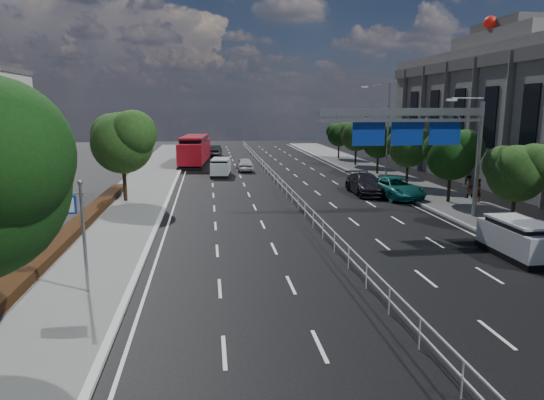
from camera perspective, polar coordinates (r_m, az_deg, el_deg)
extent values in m
plane|color=black|center=(20.08, 10.24, -9.43)|extent=(160.00, 160.00, 0.00)
cube|color=slate|center=(19.97, -23.63, -10.12)|extent=(5.00, 140.00, 0.14)
cube|color=silver|center=(19.42, -16.42, -10.22)|extent=(0.25, 140.00, 0.15)
cube|color=silver|center=(41.25, 0.82, 2.73)|extent=(0.05, 85.00, 0.05)
cube|color=silver|center=(41.32, 0.82, 2.11)|extent=(0.05, 85.00, 0.05)
cube|color=black|center=(24.94, -24.54, -5.33)|extent=(1.00, 36.00, 0.44)
cylinder|color=gray|center=(19.10, -21.21, -4.48)|extent=(0.12, 0.12, 4.20)
sphere|color=gray|center=(18.66, -21.67, 1.90)|extent=(0.18, 0.18, 0.18)
cylinder|color=gray|center=(18.87, -23.20, 0.65)|extent=(1.30, 0.07, 0.07)
cube|color=#0D3099|center=(19.02, -23.98, -0.56)|extent=(1.35, 0.06, 0.68)
cube|color=white|center=(19.06, -23.95, -0.54)|extent=(1.20, 0.01, 0.54)
cube|color=white|center=(18.99, -24.01, -0.58)|extent=(1.20, 0.01, 0.54)
cylinder|color=gray|center=(32.58, 23.07, 4.24)|extent=(0.28, 0.28, 7.20)
cube|color=gray|center=(30.17, 15.16, 9.98)|extent=(10.20, 0.25, 0.45)
cube|color=gray|center=(30.18, 15.11, 9.03)|extent=(10.20, 0.18, 0.18)
cylinder|color=gray|center=(31.91, 22.01, 11.04)|extent=(2.00, 0.10, 0.10)
cube|color=silver|center=(31.43, 20.38, 10.98)|extent=(0.60, 0.25, 0.15)
cube|color=#0D3099|center=(31.54, 19.66, 7.39)|extent=(2.00, 0.08, 1.40)
cube|color=white|center=(31.59, 19.62, 7.39)|extent=(1.80, 0.02, 1.20)
cube|color=#0D3099|center=(30.53, 15.61, 7.52)|extent=(2.00, 0.08, 1.40)
cube|color=white|center=(30.58, 15.57, 7.53)|extent=(1.80, 0.02, 1.20)
cube|color=#0D3099|center=(29.68, 11.30, 7.62)|extent=(2.00, 0.08, 1.40)
cube|color=white|center=(29.73, 11.27, 7.63)|extent=(1.80, 0.02, 1.20)
cylinder|color=gray|center=(47.02, 13.45, 7.74)|extent=(0.16, 0.16, 9.00)
cylinder|color=gray|center=(46.58, 12.28, 13.06)|extent=(0.10, 2.40, 0.10)
cube|color=silver|center=(46.19, 10.83, 12.95)|extent=(0.60, 0.25, 0.15)
cube|color=#4C4947|center=(46.09, 22.99, 14.73)|extent=(0.40, 36.00, 1.00)
sphere|color=#B2140C|center=(46.90, 24.30, 18.50)|extent=(1.10, 1.10, 1.10)
cylinder|color=black|center=(36.77, -16.97, 2.41)|extent=(0.28, 0.28, 3.50)
sphere|color=#163812|center=(36.49, -17.20, 6.43)|extent=(4.40, 4.40, 4.40)
sphere|color=#163812|center=(35.66, -16.03, 7.53)|extent=(3.30, 3.30, 3.30)
sphere|color=#163812|center=(37.24, -18.26, 7.32)|extent=(3.08, 3.08, 3.08)
cylinder|color=black|center=(30.72, 26.52, -0.75)|extent=(0.21, 0.21, 2.60)
sphere|color=#163812|center=(30.43, 26.83, 2.80)|extent=(3.20, 3.20, 3.20)
sphere|color=#163812|center=(30.35, 28.42, 3.63)|extent=(2.40, 2.40, 2.40)
sphere|color=#163812|center=(30.47, 25.52, 3.71)|extent=(2.24, 2.24, 2.24)
cylinder|color=black|center=(37.05, 20.12, 1.73)|extent=(0.22, 0.22, 2.80)
sphere|color=black|center=(36.79, 20.33, 4.92)|extent=(3.50, 3.50, 3.50)
sphere|color=black|center=(36.62, 21.75, 5.67)|extent=(2.62, 2.62, 2.62)
sphere|color=black|center=(36.94, 19.16, 5.71)|extent=(2.45, 2.45, 2.45)
cylinder|color=black|center=(43.76, 15.61, 3.27)|extent=(0.22, 0.22, 2.70)
sphere|color=#163812|center=(43.55, 15.75, 5.87)|extent=(3.30, 3.30, 3.30)
sphere|color=#163812|center=(43.32, 16.85, 6.50)|extent=(2.48, 2.48, 2.47)
sphere|color=#163812|center=(43.75, 14.83, 6.51)|extent=(2.31, 2.31, 2.31)
cylinder|color=black|center=(50.69, 12.32, 4.41)|extent=(0.21, 0.21, 2.65)
sphere|color=black|center=(50.51, 12.41, 6.61)|extent=(3.20, 3.20, 3.20)
sphere|color=black|center=(50.25, 13.31, 7.16)|extent=(2.40, 2.40, 2.40)
sphere|color=black|center=(50.75, 11.64, 7.14)|extent=(2.24, 2.24, 2.24)
cylinder|color=black|center=(57.76, 9.82, 5.38)|extent=(0.23, 0.23, 2.85)
sphere|color=#163812|center=(57.59, 9.89, 7.47)|extent=(3.60, 3.60, 3.60)
sphere|color=#163812|center=(57.27, 10.76, 7.99)|extent=(2.70, 2.70, 2.70)
sphere|color=#163812|center=(57.90, 9.14, 7.96)|extent=(2.52, 2.52, 2.52)
cylinder|color=black|center=(64.94, 7.85, 5.94)|extent=(0.21, 0.21, 2.60)
sphere|color=black|center=(64.80, 7.90, 7.63)|extent=(3.10, 3.10, 3.10)
sphere|color=black|center=(64.49, 8.56, 8.06)|extent=(2.32, 2.33, 2.32)
sphere|color=black|center=(65.08, 7.33, 8.03)|extent=(2.17, 2.17, 2.17)
cube|color=black|center=(48.97, -6.02, 2.98)|extent=(2.23, 4.27, 0.29)
cube|color=beige|center=(48.88, -6.04, 3.80)|extent=(2.19, 4.18, 1.21)
cube|color=black|center=(48.81, -6.05, 4.51)|extent=(1.92, 3.05, 0.53)
cube|color=beige|center=(48.78, -6.06, 4.82)|extent=(2.01, 3.30, 0.11)
cylinder|color=black|center=(47.72, -7.04, 2.94)|extent=(0.32, 0.63, 0.60)
cylinder|color=black|center=(47.58, -5.29, 2.95)|extent=(0.32, 0.63, 0.60)
cylinder|color=black|center=(50.33, -6.72, 3.36)|extent=(0.32, 0.63, 0.60)
cylinder|color=black|center=(50.20, -5.06, 3.37)|extent=(0.32, 0.63, 0.60)
cube|color=black|center=(58.85, -9.02, 4.28)|extent=(3.77, 11.72, 0.34)
cube|color=maroon|center=(58.70, -9.06, 5.72)|extent=(3.70, 11.49, 2.34)
cube|color=black|center=(58.61, -9.10, 6.85)|extent=(3.20, 8.32, 1.03)
cube|color=maroon|center=(58.57, -9.11, 7.36)|extent=(3.37, 9.00, 0.21)
cylinder|color=black|center=(55.31, -10.63, 3.99)|extent=(0.36, 0.73, 0.71)
cylinder|color=black|center=(55.03, -8.30, 4.03)|extent=(0.36, 0.73, 0.71)
cylinder|color=black|center=(62.65, -9.66, 4.83)|extent=(0.36, 0.73, 0.71)
cylinder|color=black|center=(62.40, -7.60, 4.87)|extent=(0.36, 0.73, 0.71)
imported|color=silver|center=(52.80, -3.24, 4.24)|extent=(1.76, 4.24, 1.44)
imported|color=black|center=(68.36, -6.79, 5.78)|extent=(2.25, 4.93, 1.57)
cube|color=black|center=(25.53, 26.82, -5.67)|extent=(1.79, 4.22, 0.29)
cube|color=#BABDC2|center=(25.35, 26.96, -4.15)|extent=(1.76, 4.14, 1.19)
cube|color=black|center=(25.22, 27.08, -2.84)|extent=(1.62, 2.98, 0.53)
cube|color=#BABDC2|center=(25.16, 27.13, -2.26)|extent=(1.69, 3.23, 0.11)
cylinder|color=black|center=(24.01, 27.22, -6.34)|extent=(0.25, 0.59, 0.59)
cylinder|color=black|center=(26.19, 23.85, -4.67)|extent=(0.25, 0.59, 0.59)
cylinder|color=black|center=(26.98, 26.53, -4.45)|extent=(0.25, 0.59, 0.59)
imported|color=#1C8178|center=(38.33, 14.38, 1.42)|extent=(3.27, 5.91, 1.57)
imported|color=black|center=(39.40, 10.97, 1.85)|extent=(2.31, 5.57, 1.61)
imported|color=gray|center=(37.63, 23.03, 1.04)|extent=(0.71, 0.55, 1.72)
imported|color=gray|center=(39.30, 22.05, 1.49)|extent=(0.86, 0.68, 1.71)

